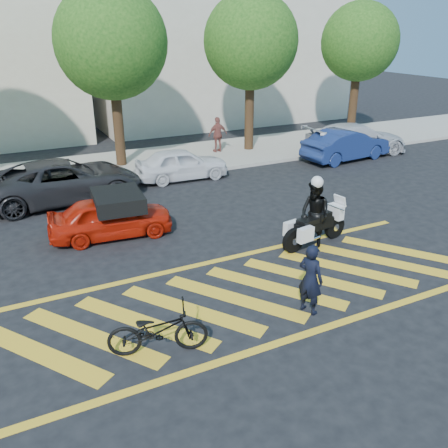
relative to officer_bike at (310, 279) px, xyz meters
name	(u,v)px	position (x,y,z in m)	size (l,w,h in m)	color
ground	(257,292)	(-0.62, 1.21, -0.82)	(90.00, 90.00, 0.00)	black
sidewalk	(122,166)	(-0.62, 13.21, -0.74)	(60.00, 5.00, 0.15)	#9E998E
crosswalk	(255,292)	(-0.66, 1.21, -0.81)	(12.33, 4.00, 0.01)	gold
building_right	(215,32)	(8.38, 22.21, 4.68)	(16.00, 8.00, 11.00)	beige
tree_center	(114,46)	(-0.50, 13.27, 4.28)	(4.60, 4.60, 7.56)	black
tree_right	(252,45)	(6.00, 13.27, 4.23)	(4.40, 4.40, 7.41)	black
tree_far_right	(360,45)	(12.50, 13.27, 4.13)	(4.00, 4.00, 7.10)	black
officer_bike	(310,279)	(0.00, 0.00, 0.00)	(0.60, 0.39, 1.64)	black
bicycle	(158,330)	(-3.46, 0.12, -0.31)	(0.67, 1.93, 1.02)	black
police_motorcycle	(314,227)	(2.18, 2.77, -0.25)	(2.38, 0.89, 1.05)	black
officer_moto	(315,214)	(2.16, 2.78, 0.14)	(0.93, 0.73, 1.92)	black
red_convertible	(111,217)	(-2.88, 6.00, -0.20)	(1.46, 3.63, 1.24)	#BC1A08
parked_mid_left	(64,181)	(-3.58, 9.88, -0.06)	(2.51, 5.44, 1.51)	black
parked_mid_right	(182,164)	(1.15, 10.41, -0.17)	(1.53, 3.80, 1.29)	white
parked_right	(346,145)	(9.17, 9.79, -0.09)	(1.54, 4.40, 1.45)	navy
parked_far_right	(356,139)	(10.30, 10.41, -0.06)	(2.11, 5.19, 1.51)	silver
pedestrian_right	(218,135)	(4.23, 13.35, 0.18)	(0.99, 0.41, 1.69)	brown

